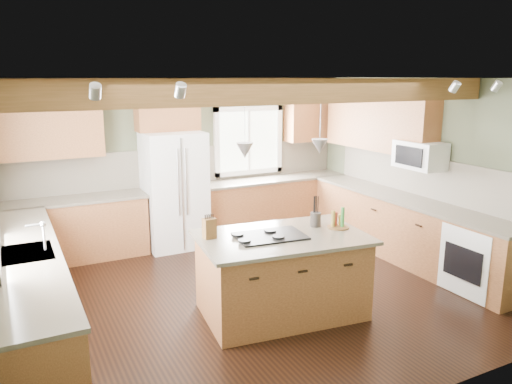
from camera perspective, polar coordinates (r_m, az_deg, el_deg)
name	(u,v)px	position (r m, az deg, el deg)	size (l,w,h in m)	color
floor	(253,292)	(6.33, -0.29, -11.38)	(5.60, 5.60, 0.00)	black
ceiling	(253,78)	(5.76, -0.32, 12.89)	(5.60, 5.60, 0.00)	silver
wall_back	(184,160)	(8.18, -8.23, 3.66)	(5.60, 5.60, 0.00)	#424833
wall_right	(427,171)	(7.57, 19.01, 2.32)	(5.00, 5.00, 0.00)	#424833
ceiling_beam	(281,91)	(5.21, 2.88, 11.42)	(5.55, 0.26, 0.26)	#553718
soffit_trim	(184,82)	(7.98, -8.28, 12.38)	(5.55, 0.20, 0.10)	#553718
backsplash_back	(185,165)	(8.18, -8.17, 3.02)	(5.58, 0.03, 0.58)	brown
backsplash_right	(424,176)	(7.61, 18.61, 1.71)	(0.03, 3.70, 0.58)	brown
base_cab_back_left	(75,231)	(7.70, -19.99, -4.17)	(2.02, 0.60, 0.88)	brown
counter_back_left	(72,200)	(7.58, -20.26, -0.85)	(2.06, 0.64, 0.04)	#473F34
base_cab_back_right	(273,205)	(8.68, 1.95, -1.47)	(2.62, 0.60, 0.88)	brown
counter_back_right	(273,179)	(8.58, 1.97, 1.50)	(2.66, 0.64, 0.04)	#473F34
base_cab_left	(31,297)	(5.63, -24.35, -10.91)	(0.60, 3.70, 0.88)	brown
counter_left	(26,254)	(5.47, -24.80, -6.49)	(0.64, 3.74, 0.04)	#473F34
base_cab_right	(405,230)	(7.59, 16.67, -4.17)	(0.60, 3.70, 0.88)	brown
counter_right	(407,199)	(7.47, 16.90, -0.80)	(0.64, 3.74, 0.04)	#473F34
upper_cab_back_left	(50,126)	(7.52, -22.53, 6.99)	(1.40, 0.35, 0.90)	brown
upper_cab_over_fridge	(167,108)	(7.83, -10.11, 9.44)	(0.96, 0.35, 0.70)	brown
upper_cab_right	(379,121)	(8.01, 13.83, 7.91)	(0.35, 2.20, 0.90)	brown
upper_cab_back_corner	(310,115)	(8.95, 6.23, 8.71)	(0.90, 0.35, 0.90)	brown
window_back	(248,141)	(8.56, -0.91, 5.90)	(1.10, 0.04, 1.00)	white
sink	(26,254)	(5.47, -24.81, -6.44)	(0.50, 0.65, 0.03)	#262628
faucet	(44,237)	(5.43, -23.06, -4.79)	(0.02, 0.02, 0.28)	#B2B2B7
dishwasher	(42,362)	(4.47, -23.22, -17.41)	(0.60, 0.60, 0.84)	white
oven	(480,259)	(6.77, 24.22, -7.00)	(0.60, 0.72, 0.84)	white
microwave	(420,155)	(7.34, 18.23, 4.04)	(0.40, 0.70, 0.38)	white
pendant_left	(245,150)	(5.12, -1.29, 4.77)	(0.18, 0.18, 0.16)	#B2B2B7
pendant_right	(320,146)	(5.46, 7.29, 5.19)	(0.18, 0.18, 0.16)	#B2B2B7
refrigerator	(174,190)	(7.81, -9.30, 0.18)	(0.90, 0.74, 1.80)	white
island	(282,276)	(5.66, 2.95, -9.60)	(1.72, 1.05, 0.88)	brown
island_top	(282,237)	(5.50, 3.01, -5.17)	(1.83, 1.16, 0.04)	#473F34
cooktop	(270,236)	(5.43, 1.62, -5.04)	(0.74, 0.50, 0.02)	black
knife_block	(209,228)	(5.38, -5.35, -4.16)	(0.13, 0.10, 0.22)	brown
utensil_crock	(316,219)	(5.83, 6.82, -3.13)	(0.12, 0.12, 0.16)	#3D3431
bottle_tray	(338,218)	(5.80, 9.41, -2.97)	(0.25, 0.25, 0.23)	brown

